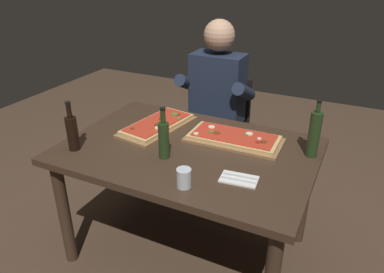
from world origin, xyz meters
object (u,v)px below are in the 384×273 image
at_px(seated_diner, 215,102).
at_px(oil_bottle_amber, 164,139).
at_px(wine_bottle_dark, 72,132).
at_px(pizza_rectangular_front, 234,138).
at_px(tumbler_near_camera, 184,179).
at_px(diner_chair, 220,127).
at_px(pizza_rectangular_left, 158,125).
at_px(dining_table, 188,163).
at_px(vinegar_bottle_green, 314,134).

bearing_deg(seated_diner, oil_bottle_amber, -84.97).
bearing_deg(wine_bottle_dark, pizza_rectangular_front, 32.11).
relative_size(oil_bottle_amber, tumbler_near_camera, 3.08).
xyz_separation_m(oil_bottle_amber, diner_chair, (-0.08, 1.01, -0.37)).
relative_size(wine_bottle_dark, diner_chair, 0.33).
distance_m(pizza_rectangular_front, pizza_rectangular_left, 0.50).
bearing_deg(dining_table, seated_diner, 101.16).
xyz_separation_m(wine_bottle_dark, oil_bottle_amber, (0.50, 0.14, 0.00)).
bearing_deg(diner_chair, dining_table, -80.38).
distance_m(wine_bottle_dark, vinegar_bottle_green, 1.31).
height_order(wine_bottle_dark, tumbler_near_camera, wine_bottle_dark).
relative_size(dining_table, pizza_rectangular_left, 2.53).
bearing_deg(pizza_rectangular_front, seated_diner, 122.60).
bearing_deg(vinegar_bottle_green, pizza_rectangular_left, -176.74).
distance_m(wine_bottle_dark, oil_bottle_amber, 0.52).
height_order(vinegar_bottle_green, seated_diner, seated_diner).
xyz_separation_m(pizza_rectangular_left, diner_chair, (0.15, 0.70, -0.27)).
xyz_separation_m(dining_table, oil_bottle_amber, (-0.07, -0.15, 0.21)).
bearing_deg(wine_bottle_dark, tumbler_near_camera, -4.96).
bearing_deg(tumbler_near_camera, dining_table, 113.67).
bearing_deg(seated_diner, diner_chair, 90.00).
bearing_deg(seated_diner, vinegar_bottle_green, -33.69).
xyz_separation_m(dining_table, tumbler_near_camera, (0.16, -0.35, 0.14)).
bearing_deg(seated_diner, dining_table, -78.84).
xyz_separation_m(pizza_rectangular_front, seated_diner, (-0.35, 0.54, -0.02)).
height_order(oil_bottle_amber, seated_diner, seated_diner).
height_order(pizza_rectangular_front, seated_diner, seated_diner).
relative_size(dining_table, seated_diner, 1.05).
distance_m(tumbler_near_camera, diner_chair, 1.28).
relative_size(pizza_rectangular_left, diner_chair, 0.64).
relative_size(diner_chair, seated_diner, 0.65).
bearing_deg(seated_diner, pizza_rectangular_front, -57.40).
relative_size(tumbler_near_camera, seated_diner, 0.07).
xyz_separation_m(dining_table, wine_bottle_dark, (-0.57, -0.29, 0.20)).
bearing_deg(dining_table, vinegar_bottle_green, 18.43).
xyz_separation_m(pizza_rectangular_front, wine_bottle_dark, (-0.77, -0.48, 0.09)).
xyz_separation_m(oil_bottle_amber, tumbler_near_camera, (0.22, -0.20, -0.07)).
bearing_deg(pizza_rectangular_front, vinegar_bottle_green, 2.88).
xyz_separation_m(wine_bottle_dark, diner_chair, (0.42, 1.15, -0.36)).
bearing_deg(dining_table, tumbler_near_camera, -66.33).
bearing_deg(wine_bottle_dark, oil_bottle_amber, 15.70).
relative_size(pizza_rectangular_left, wine_bottle_dark, 1.95).
relative_size(wine_bottle_dark, tumbler_near_camera, 3.05).
distance_m(oil_bottle_amber, tumbler_near_camera, 0.31).
height_order(diner_chair, seated_diner, seated_diner).
relative_size(tumbler_near_camera, diner_chair, 0.11).
bearing_deg(oil_bottle_amber, tumbler_near_camera, -42.34).
bearing_deg(tumbler_near_camera, oil_bottle_amber, 137.66).
bearing_deg(tumbler_near_camera, vinegar_bottle_green, 49.52).
bearing_deg(oil_bottle_amber, dining_table, 66.09).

